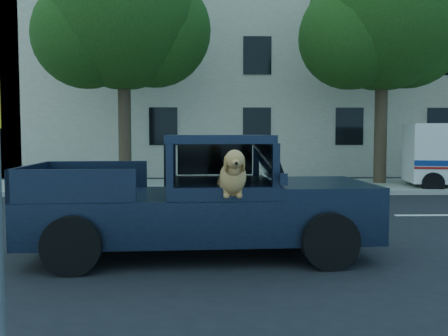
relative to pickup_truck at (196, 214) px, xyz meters
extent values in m
plane|color=black|center=(1.33, 0.13, -0.63)|extent=(120.00, 120.00, 0.00)
cube|color=gray|center=(1.33, 9.33, -0.56)|extent=(60.00, 4.00, 0.15)
cylinder|color=#332619|center=(-2.67, 9.73, 1.57)|extent=(0.44, 0.44, 4.40)
sphere|color=black|center=(-2.67, 9.73, 5.37)|extent=(5.20, 5.20, 5.20)
sphere|color=black|center=(-3.87, 9.43, 4.57)|extent=(3.60, 3.60, 3.60)
sphere|color=black|center=(-1.67, 10.03, 4.87)|extent=(4.00, 4.00, 4.00)
cylinder|color=#332619|center=(6.33, 9.73, 1.57)|extent=(0.44, 0.44, 4.40)
sphere|color=black|center=(6.33, 9.73, 5.37)|extent=(5.20, 5.20, 5.20)
sphere|color=black|center=(5.13, 9.43, 4.57)|extent=(3.60, 3.60, 3.60)
sphere|color=black|center=(7.33, 10.03, 4.87)|extent=(4.00, 4.00, 4.00)
cube|color=beige|center=(4.33, 16.63, 3.87)|extent=(26.00, 6.00, 9.00)
cube|color=black|center=(0.08, 0.03, 0.00)|extent=(5.33, 2.25, 0.67)
cube|color=black|center=(1.95, 0.11, 0.41)|extent=(1.60, 2.08, 0.16)
cube|color=black|center=(0.34, 0.04, 1.18)|extent=(1.65, 2.01, 0.12)
cube|color=black|center=(1.15, 0.07, 0.83)|extent=(0.33, 1.75, 0.57)
cube|color=black|center=(0.56, -0.41, 0.19)|extent=(0.58, 0.58, 0.38)
cube|color=black|center=(1.20, -1.19, 0.66)|extent=(0.10, 0.05, 0.16)
camera|label=1|loc=(0.18, -7.74, 1.27)|focal=40.00mm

